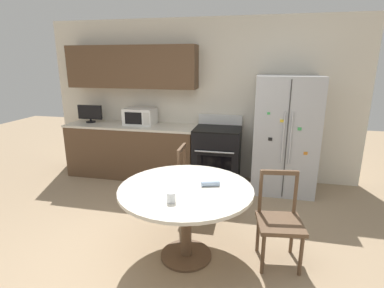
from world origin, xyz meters
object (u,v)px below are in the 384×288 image
(refrigerator, at_px, (285,135))
(countertop_tv, at_px, (90,113))
(microwave, at_px, (140,116))
(candle_glass, at_px, (171,198))
(dining_chair_right, at_px, (279,221))
(oven_range, at_px, (217,155))
(dining_chair_far, at_px, (194,182))

(refrigerator, bearing_deg, countertop_tv, 178.29)
(microwave, distance_m, candle_glass, 2.71)
(dining_chair_right, relative_size, candle_glass, 9.95)
(refrigerator, relative_size, dining_chair_right, 1.93)
(countertop_tv, bearing_deg, microwave, 1.28)
(oven_range, relative_size, dining_chair_right, 1.20)
(refrigerator, distance_m, countertop_tv, 3.26)
(microwave, bearing_deg, refrigerator, -2.88)
(microwave, xyz_separation_m, countertop_tv, (-0.92, -0.02, 0.03))
(microwave, bearing_deg, dining_chair_right, -41.45)
(refrigerator, xyz_separation_m, candle_glass, (-1.09, -2.28, -0.07))
(countertop_tv, height_order, dining_chair_far, countertop_tv)
(microwave, bearing_deg, countertop_tv, -178.72)
(oven_range, xyz_separation_m, dining_chair_far, (-0.15, -1.08, -0.03))
(refrigerator, bearing_deg, microwave, 177.12)
(microwave, bearing_deg, oven_range, -3.53)
(countertop_tv, height_order, dining_chair_right, countertop_tv)
(countertop_tv, xyz_separation_m, candle_glass, (2.16, -2.38, -0.27))
(microwave, xyz_separation_m, dining_chair_far, (1.18, -1.16, -0.60))
(refrigerator, xyz_separation_m, dining_chair_right, (-0.14, -1.82, -0.43))
(oven_range, height_order, dining_chair_far, oven_range)
(refrigerator, xyz_separation_m, oven_range, (-1.01, 0.04, -0.40))
(refrigerator, distance_m, dining_chair_far, 1.62)
(microwave, bearing_deg, dining_chair_far, -44.65)
(dining_chair_far, height_order, dining_chair_right, same)
(dining_chair_far, bearing_deg, refrigerator, 131.02)
(microwave, height_order, candle_glass, microwave)
(microwave, relative_size, dining_chair_far, 0.55)
(oven_range, height_order, candle_glass, oven_range)
(refrigerator, height_order, dining_chair_right, refrigerator)
(oven_range, distance_m, candle_glass, 2.34)
(countertop_tv, bearing_deg, oven_range, -1.56)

